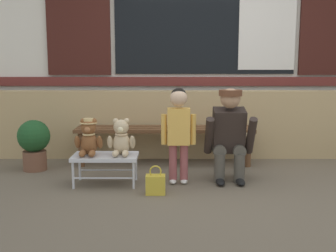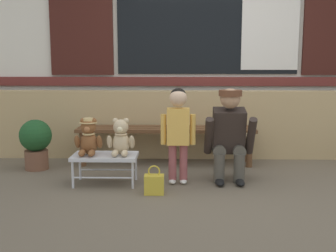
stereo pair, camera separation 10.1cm
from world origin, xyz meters
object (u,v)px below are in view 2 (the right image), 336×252
at_px(teddy_bear_with_hat, 89,137).
at_px(child_standing, 178,125).
at_px(adult_crouching, 230,135).
at_px(small_display_bench, 105,158).
at_px(potted_plant, 36,141).
at_px(teddy_bear_plain, 121,138).
at_px(wooden_bench_long, 166,133).
at_px(handbag_on_ground, 154,184).

bearing_deg(teddy_bear_with_hat, child_standing, 2.29).
xyz_separation_m(child_standing, adult_crouching, (0.52, 0.10, -0.11)).
bearing_deg(small_display_bench, teddy_bear_with_hat, 179.23).
bearing_deg(child_standing, teddy_bear_with_hat, -177.71).
bearing_deg(potted_plant, adult_crouching, -11.00).
relative_size(child_standing, adult_crouching, 1.01).
xyz_separation_m(teddy_bear_plain, adult_crouching, (1.09, 0.14, 0.02)).
height_order(wooden_bench_long, potted_plant, potted_plant).
relative_size(wooden_bench_long, handbag_on_ground, 7.72).
bearing_deg(handbag_on_ground, adult_crouching, 31.28).
relative_size(child_standing, handbag_on_ground, 3.52).
bearing_deg(potted_plant, teddy_bear_with_hat, -37.37).
height_order(child_standing, potted_plant, child_standing).
bearing_deg(small_display_bench, potted_plant, 147.89).
bearing_deg(potted_plant, child_standing, -17.82).
distance_m(small_display_bench, teddy_bear_with_hat, 0.26).
bearing_deg(wooden_bench_long, small_display_bench, -124.36).
bearing_deg(wooden_bench_long, adult_crouching, -46.83).
bearing_deg(adult_crouching, teddy_bear_with_hat, -174.42).
relative_size(wooden_bench_long, teddy_bear_plain, 5.78).
distance_m(wooden_bench_long, teddy_bear_plain, 0.95).
xyz_separation_m(small_display_bench, teddy_bear_plain, (0.16, 0.00, 0.20)).
bearing_deg(child_standing, teddy_bear_plain, -176.34).
height_order(wooden_bench_long, child_standing, child_standing).
bearing_deg(child_standing, potted_plant, 162.18).
height_order(small_display_bench, child_standing, child_standing).
bearing_deg(adult_crouching, handbag_on_ground, -148.72).
height_order(teddy_bear_with_hat, teddy_bear_plain, same).
distance_m(wooden_bench_long, adult_crouching, 0.98).
relative_size(small_display_bench, potted_plant, 1.12).
relative_size(teddy_bear_plain, handbag_on_ground, 1.34).
xyz_separation_m(teddy_bear_plain, potted_plant, (-1.04, 0.55, -0.14)).
height_order(small_display_bench, handbag_on_ground, small_display_bench).
relative_size(teddy_bear_plain, potted_plant, 0.64).
bearing_deg(teddy_bear_plain, handbag_on_ground, -42.23).
distance_m(small_display_bench, potted_plant, 1.04).
height_order(small_display_bench, adult_crouching, adult_crouching).
bearing_deg(child_standing, small_display_bench, -177.04).
distance_m(teddy_bear_with_hat, handbag_on_ground, 0.83).
xyz_separation_m(small_display_bench, potted_plant, (-0.88, 0.55, 0.06)).
relative_size(teddy_bear_with_hat, child_standing, 0.38).
bearing_deg(child_standing, handbag_on_ground, -122.12).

